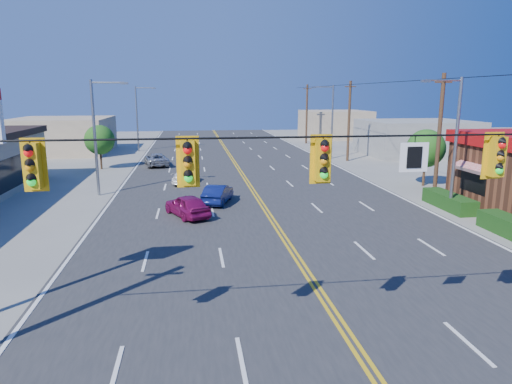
{
  "coord_description": "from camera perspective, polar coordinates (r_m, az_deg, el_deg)",
  "views": [
    {
      "loc": [
        -4.41,
        -10.85,
        7.02
      ],
      "look_at": [
        -1.25,
        11.37,
        2.2
      ],
      "focal_mm": 32.0,
      "sensor_mm": 36.0,
      "label": 1
    }
  ],
  "objects": [
    {
      "name": "ground",
      "position": [
        13.65,
        12.71,
        -19.15
      ],
      "size": [
        160.0,
        160.0,
        0.0
      ],
      "primitive_type": "plane",
      "color": "gray",
      "rests_on": "ground"
    },
    {
      "name": "road",
      "position": [
        31.93,
        0.04,
        -0.52
      ],
      "size": [
        20.0,
        120.0,
        0.06
      ],
      "primitive_type": "cube",
      "color": "#2D2D30",
      "rests_on": "ground"
    },
    {
      "name": "signal_span",
      "position": [
        11.86,
        13.25,
        1.43
      ],
      "size": [
        24.32,
        0.34,
        9.0
      ],
      "color": "#47301E",
      "rests_on": "ground"
    },
    {
      "name": "streetlight_se",
      "position": [
        29.24,
        23.42,
        6.22
      ],
      "size": [
        2.55,
        0.25,
        8.0
      ],
      "color": "gray",
      "rests_on": "ground"
    },
    {
      "name": "streetlight_ne",
      "position": [
        51.22,
        9.3,
        9.16
      ],
      "size": [
        2.55,
        0.25,
        8.0
      ],
      "color": "gray",
      "rests_on": "ground"
    },
    {
      "name": "streetlight_sw",
      "position": [
        33.56,
        -19.2,
        7.17
      ],
      "size": [
        2.55,
        0.25,
        8.0
      ],
      "color": "gray",
      "rests_on": "ground"
    },
    {
      "name": "streetlight_nw",
      "position": [
        59.25,
        -14.47,
        9.32
      ],
      "size": [
        2.55,
        0.25,
        8.0
      ],
      "color": "gray",
      "rests_on": "ground"
    },
    {
      "name": "utility_pole_near",
      "position": [
        33.4,
        21.9,
        6.41
      ],
      "size": [
        0.28,
        0.28,
        8.4
      ],
      "primitive_type": "cylinder",
      "color": "#47301E",
      "rests_on": "ground"
    },
    {
      "name": "utility_pole_mid",
      "position": [
        49.78,
        11.54,
        8.63
      ],
      "size": [
        0.28,
        0.28,
        8.4
      ],
      "primitive_type": "cylinder",
      "color": "#47301E",
      "rests_on": "ground"
    },
    {
      "name": "utility_pole_far",
      "position": [
        67.0,
        6.36,
        9.64
      ],
      "size": [
        0.28,
        0.28,
        8.4
      ],
      "primitive_type": "cylinder",
      "color": "#47301E",
      "rests_on": "ground"
    },
    {
      "name": "tree_kfc_rear",
      "position": [
        37.63,
        20.47,
        5.13
      ],
      "size": [
        2.94,
        2.94,
        4.41
      ],
      "color": "#47301E",
      "rests_on": "ground"
    },
    {
      "name": "tree_west",
      "position": [
        45.86,
        -18.97,
        6.18
      ],
      "size": [
        2.8,
        2.8,
        4.2
      ],
      "color": "#47301E",
      "rests_on": "ground"
    },
    {
      "name": "bld_east_mid",
      "position": [
        57.51,
        19.4,
        6.43
      ],
      "size": [
        12.0,
        10.0,
        4.0
      ],
      "primitive_type": "cube",
      "color": "gray",
      "rests_on": "ground"
    },
    {
      "name": "bld_west_far",
      "position": [
        61.08,
        -23.01,
        6.55
      ],
      "size": [
        11.0,
        12.0,
        4.2
      ],
      "primitive_type": "cube",
      "color": "tan",
      "rests_on": "ground"
    },
    {
      "name": "bld_east_far",
      "position": [
        76.67,
        9.81,
        8.34
      ],
      "size": [
        10.0,
        10.0,
        4.4
      ],
      "primitive_type": "cube",
      "color": "tan",
      "rests_on": "ground"
    },
    {
      "name": "car_magenta",
      "position": [
        26.77,
        -8.59,
        -1.79
      ],
      "size": [
        2.99,
        4.08,
        1.29
      ],
      "primitive_type": "imported",
      "rotation": [
        0.0,
        0.0,
        3.58
      ],
      "color": "#810E4B",
      "rests_on": "ground"
    },
    {
      "name": "car_blue",
      "position": [
        29.82,
        -4.8,
        -0.33
      ],
      "size": [
        2.36,
        3.94,
        1.23
      ],
      "primitive_type": "imported",
      "rotation": [
        0.0,
        0.0,
        2.84
      ],
      "color": "#0E1753",
      "rests_on": "ground"
    },
    {
      "name": "car_white",
      "position": [
        36.81,
        -8.76,
        1.87
      ],
      "size": [
        2.42,
        4.11,
        1.12
      ],
      "primitive_type": "imported",
      "rotation": [
        0.0,
        0.0,
        2.91
      ],
      "color": "white",
      "rests_on": "ground"
    },
    {
      "name": "car_silver",
      "position": [
        46.36,
        -12.34,
        3.92
      ],
      "size": [
        2.85,
        4.82,
        1.26
      ],
      "primitive_type": "imported",
      "rotation": [
        0.0,
        0.0,
        3.32
      ],
      "color": "#A3A4A8",
      "rests_on": "ground"
    }
  ]
}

